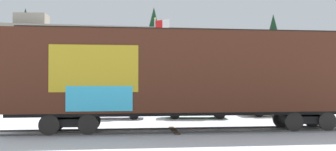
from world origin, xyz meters
name	(u,v)px	position (x,y,z in m)	size (l,w,h in m)	color
ground_plane	(187,131)	(0.00, 0.00, 0.00)	(260.00, 260.00, 0.00)	silver
track	(176,130)	(-0.58, 0.04, 0.04)	(59.99, 5.29, 0.08)	#4C4742
freight_car	(192,73)	(0.20, 0.00, 2.80)	(17.54, 3.79, 4.98)	#472316
flagpole	(158,51)	(0.11, 10.77, 4.79)	(1.09, 1.12, 7.49)	silver
hillside	(124,65)	(-0.06, 57.44, 5.89)	(151.79, 29.44, 15.93)	gray
parked_car_silver	(109,105)	(-3.67, 6.74, 0.89)	(4.89, 2.30, 1.77)	#B7BABF
parked_car_green	(196,105)	(1.98, 6.08, 0.88)	(4.48, 2.45, 1.73)	#1E5933
parked_car_tan	(275,104)	(7.90, 6.66, 0.81)	(4.67, 2.08, 1.60)	#9E8966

